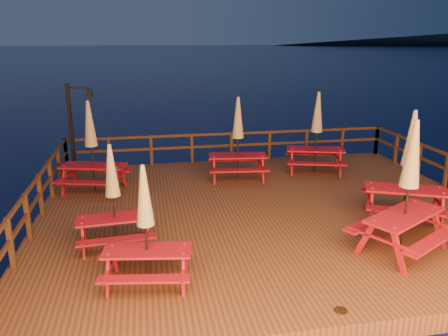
{
  "coord_description": "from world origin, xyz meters",
  "views": [
    {
      "loc": [
        -3.12,
        -10.53,
        4.87
      ],
      "look_at": [
        -1.06,
        0.6,
        1.45
      ],
      "focal_mm": 35.0,
      "sensor_mm": 36.0,
      "label": 1
    }
  ],
  "objects_px": {
    "lamp_post": "(75,120)",
    "picnic_table_0": "(409,165)",
    "picnic_table_2": "(317,131)",
    "picnic_table_1": "(113,195)"
  },
  "relations": [
    {
      "from": "picnic_table_0",
      "to": "picnic_table_1",
      "type": "bearing_deg",
      "value": -155.06
    },
    {
      "from": "picnic_table_1",
      "to": "picnic_table_2",
      "type": "height_order",
      "value": "picnic_table_2"
    },
    {
      "from": "picnic_table_1",
      "to": "picnic_table_2",
      "type": "distance_m",
      "value": 7.8
    },
    {
      "from": "picnic_table_1",
      "to": "picnic_table_0",
      "type": "bearing_deg",
      "value": -3.0
    },
    {
      "from": "picnic_table_0",
      "to": "picnic_table_2",
      "type": "relative_size",
      "value": 1.02
    },
    {
      "from": "lamp_post",
      "to": "picnic_table_2",
      "type": "relative_size",
      "value": 1.1
    },
    {
      "from": "lamp_post",
      "to": "picnic_table_0",
      "type": "relative_size",
      "value": 1.07
    },
    {
      "from": "lamp_post",
      "to": "picnic_table_2",
      "type": "distance_m",
      "value": 8.09
    },
    {
      "from": "picnic_table_0",
      "to": "picnic_table_1",
      "type": "relative_size",
      "value": 1.2
    },
    {
      "from": "picnic_table_0",
      "to": "picnic_table_2",
      "type": "bearing_deg",
      "value": 122.33
    }
  ]
}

